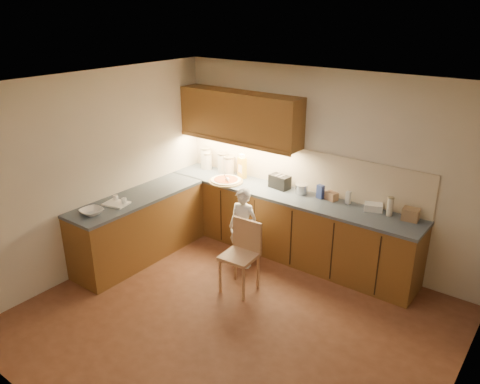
{
  "coord_description": "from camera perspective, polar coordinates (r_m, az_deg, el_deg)",
  "views": [
    {
      "loc": [
        2.68,
        -3.45,
        3.33
      ],
      "look_at": [
        -0.8,
        1.2,
        1.0
      ],
      "focal_mm": 35.0,
      "sensor_mm": 36.0,
      "label": 1
    }
  ],
  "objects": [
    {
      "name": "room",
      "position": [
        4.67,
        -0.96,
        1.12
      ],
      "size": [
        4.54,
        4.5,
        2.62
      ],
      "color": "brown",
      "rests_on": "ground"
    },
    {
      "name": "toaster",
      "position": [
        6.6,
        4.87,
        1.26
      ],
      "size": [
        0.31,
        0.2,
        0.19
      ],
      "rotation": [
        0.0,
        0.0,
        -0.13
      ],
      "color": "black",
      "rests_on": "l_counter"
    },
    {
      "name": "white_bottle",
      "position": [
        6.22,
        13.05,
        -0.68
      ],
      "size": [
        0.06,
        0.06,
        0.17
      ],
      "primitive_type": "cube",
      "rotation": [
        0.0,
        0.0,
        -0.06
      ],
      "color": "silver",
      "rests_on": "l_counter"
    },
    {
      "name": "canister_a",
      "position": [
        7.38,
        -4.18,
        4.16
      ],
      "size": [
        0.17,
        0.17,
        0.34
      ],
      "rotation": [
        0.0,
        0.0,
        -0.42
      ],
      "color": "silver",
      "rests_on": "l_counter"
    },
    {
      "name": "canister_b",
      "position": [
        7.37,
        -4.0,
        3.82
      ],
      "size": [
        0.15,
        0.15,
        0.26
      ],
      "rotation": [
        0.0,
        0.0,
        0.33
      ],
      "color": "white",
      "rests_on": "l_counter"
    },
    {
      "name": "backsplash",
      "position": [
        6.58,
        7.08,
        2.91
      ],
      "size": [
        3.75,
        0.02,
        0.58
      ],
      "primitive_type": "cube",
      "color": "beige",
      "rests_on": "l_counter"
    },
    {
      "name": "wooden_chair",
      "position": [
        5.8,
        0.28,
        -7.16
      ],
      "size": [
        0.43,
        0.43,
        0.89
      ],
      "rotation": [
        0.0,
        0.0,
        0.07
      ],
      "color": "tan",
      "rests_on": "ground"
    },
    {
      "name": "steel_pot",
      "position": [
        6.45,
        7.51,
        0.38
      ],
      "size": [
        0.18,
        0.18,
        0.14
      ],
      "color": "silver",
      "rests_on": "l_counter"
    },
    {
      "name": "canister_d",
      "position": [
        7.13,
        -1.34,
        3.29
      ],
      "size": [
        0.17,
        0.17,
        0.28
      ],
      "rotation": [
        0.0,
        0.0,
        -0.3
      ],
      "color": "silver",
      "rests_on": "l_counter"
    },
    {
      "name": "spice_jar_a",
      "position": [
        6.37,
        -14.92,
        -0.74
      ],
      "size": [
        0.08,
        0.08,
        0.08
      ],
      "primitive_type": "cylinder",
      "rotation": [
        0.0,
        0.0,
        -0.27
      ],
      "color": "white",
      "rests_on": "l_counter"
    },
    {
      "name": "l_counter",
      "position": [
        6.58,
        -0.61,
        -4.0
      ],
      "size": [
        3.77,
        2.62,
        0.92
      ],
      "color": "brown",
      "rests_on": "ground"
    },
    {
      "name": "spice_jar_b",
      "position": [
        6.24,
        -13.94,
        -1.1
      ],
      "size": [
        0.08,
        0.08,
        0.09
      ],
      "primitive_type": "cylinder",
      "rotation": [
        0.0,
        0.0,
        -0.34
      ],
      "color": "white",
      "rests_on": "l_counter"
    },
    {
      "name": "canister_c",
      "position": [
        7.19,
        -2.09,
        3.58
      ],
      "size": [
        0.17,
        0.17,
        0.31
      ],
      "rotation": [
        0.0,
        0.0,
        0.08
      ],
      "color": "silver",
      "rests_on": "l_counter"
    },
    {
      "name": "flat_pack",
      "position": [
        6.12,
        15.96,
        -1.77
      ],
      "size": [
        0.26,
        0.22,
        0.09
      ],
      "primitive_type": "cube",
      "rotation": [
        0.0,
        0.0,
        0.37
      ],
      "color": "white",
      "rests_on": "l_counter"
    },
    {
      "name": "mixing_bowl",
      "position": [
        6.07,
        -17.64,
        -2.3
      ],
      "size": [
        0.28,
        0.28,
        0.07
      ],
      "primitive_type": "imported",
      "rotation": [
        0.0,
        0.0,
        -0.05
      ],
      "color": "white",
      "rests_on": "l_counter"
    },
    {
      "name": "card_box_a",
      "position": [
        6.31,
        11.09,
        -0.48
      ],
      "size": [
        0.18,
        0.15,
        0.11
      ],
      "primitive_type": "cube",
      "rotation": [
        0.0,
        0.0,
        -0.31
      ],
      "color": "#A87C5A",
      "rests_on": "l_counter"
    },
    {
      "name": "oil_jug",
      "position": [
        6.95,
        0.25,
        3.06
      ],
      "size": [
        0.15,
        0.13,
        0.37
      ],
      "rotation": [
        0.0,
        0.0,
        -0.36
      ],
      "color": "gold",
      "rests_on": "l_counter"
    },
    {
      "name": "child",
      "position": [
        6.25,
        0.35,
        -4.44
      ],
      "size": [
        0.43,
        0.3,
        1.12
      ],
      "primitive_type": "imported",
      "rotation": [
        0.0,
        0.0,
        0.09
      ],
      "color": "white",
      "rests_on": "ground"
    },
    {
      "name": "dough_cloth",
      "position": [
        6.28,
        -14.84,
        -1.37
      ],
      "size": [
        0.34,
        0.29,
        0.02
      ],
      "primitive_type": "cube",
      "rotation": [
        0.0,
        0.0,
        0.2
      ],
      "color": "white",
      "rests_on": "l_counter"
    },
    {
      "name": "upper_cabinets",
      "position": [
        6.75,
        -0.05,
        9.19
      ],
      "size": [
        1.95,
        0.36,
        0.73
      ],
      "color": "brown",
      "rests_on": "ground"
    },
    {
      "name": "blue_box",
      "position": [
        6.33,
        9.77,
        0.04
      ],
      "size": [
        0.11,
        0.08,
        0.19
      ],
      "primitive_type": "cube",
      "rotation": [
        0.0,
        0.0,
        -0.23
      ],
      "color": "#304390",
      "rests_on": "l_counter"
    },
    {
      "name": "card_box_b",
      "position": [
        5.97,
        20.09,
        -2.58
      ],
      "size": [
        0.21,
        0.17,
        0.15
      ],
      "primitive_type": "cube",
      "rotation": [
        0.0,
        0.0,
        0.1
      ],
      "color": "#A48058",
      "rests_on": "l_counter"
    },
    {
      "name": "pizza_on_board",
      "position": [
        6.83,
        -1.73,
        1.4
      ],
      "size": [
        0.5,
        0.5,
        0.2
      ],
      "rotation": [
        0.0,
        0.0,
        -0.17
      ],
      "color": "tan",
      "rests_on": "l_counter"
    },
    {
      "name": "tall_jar",
      "position": [
        6.0,
        17.83,
        -1.66
      ],
      "size": [
        0.08,
        0.08,
        0.25
      ],
      "rotation": [
        0.0,
        0.0,
        0.19
      ],
      "color": "white",
      "rests_on": "l_counter"
    }
  ]
}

